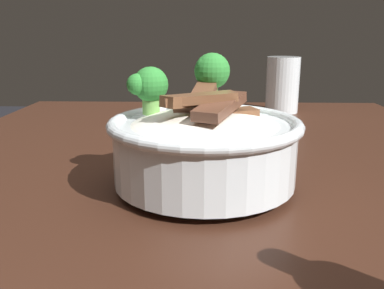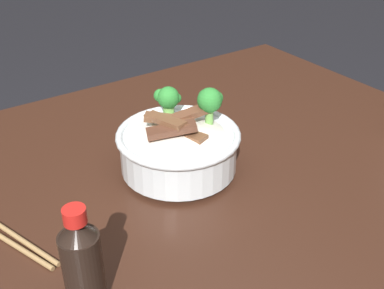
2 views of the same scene
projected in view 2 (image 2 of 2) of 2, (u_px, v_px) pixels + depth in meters
dining_table at (180, 250)px, 0.89m from camera, size 1.11×0.80×0.82m
rice_bowl at (181, 145)px, 0.77m from camera, size 0.20×0.20×0.14m
chopsticks_pair at (0, 231)px, 0.66m from camera, size 0.10×0.23×0.01m
soy_sauce_bottle at (82, 262)px, 0.53m from camera, size 0.05×0.05×0.14m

